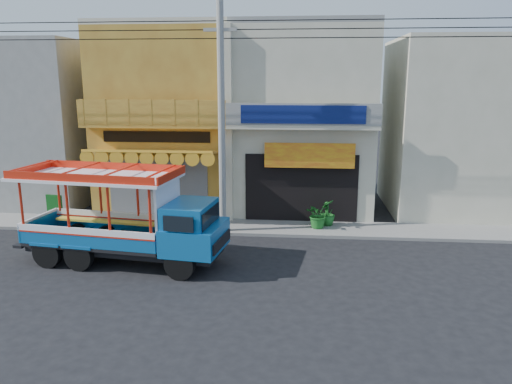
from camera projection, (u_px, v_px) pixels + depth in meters
ground at (238, 265)px, 16.17m from camera, size 90.00×90.00×0.00m
sidewalk at (251, 227)px, 20.04m from camera, size 30.00×2.00×0.12m
shophouse_left at (174, 118)px, 23.34m from camera, size 6.00×7.50×8.24m
shophouse_right at (303, 119)px, 22.81m from camera, size 6.00×6.75×8.24m
party_pilaster at (228, 127)px, 20.07m from camera, size 0.35×0.30×8.00m
filler_building_left at (32, 123)px, 24.06m from camera, size 6.00×6.00×7.60m
filler_building_right at (459, 127)px, 22.29m from camera, size 6.00×6.00×7.60m
utility_pole at (225, 103)px, 18.33m from camera, size 28.00×0.26×9.00m
songthaew_truck at (136, 220)px, 15.89m from camera, size 6.94×3.04×3.13m
green_sign at (55, 210)px, 20.64m from camera, size 0.72×0.44×1.10m
potted_plant_a at (318, 214)px, 19.69m from camera, size 1.25×1.28×1.08m
potted_plant_c at (328, 212)px, 20.04m from camera, size 0.81×0.81×1.04m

